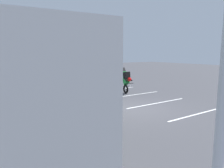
{
  "coord_description": "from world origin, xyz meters",
  "views": [
    {
      "loc": [
        -7.57,
        6.26,
        2.7
      ],
      "look_at": [
        1.32,
        0.4,
        1.1
      ],
      "focal_mm": 33.13,
      "sensor_mm": 36.0,
      "label": 1
    }
  ],
  "objects": [
    {
      "name": "spectator_centre",
      "position": [
        1.4,
        2.35,
        1.02
      ],
      "size": [
        0.58,
        0.37,
        1.72
      ],
      "color": "#473823",
      "rests_on": "ground_plane"
    },
    {
      "name": "stunt_motorcycle",
      "position": [
        3.49,
        -2.07,
        1.06
      ],
      "size": [
        1.85,
        0.65,
        1.93
      ],
      "color": "black",
      "rests_on": "ground_plane"
    },
    {
      "name": "bay_line_d",
      "position": [
        2.68,
        -1.83,
        0.0
      ],
      "size": [
        0.1,
        4.96,
        0.01
      ],
      "color": "white",
      "rests_on": "ground_plane"
    },
    {
      "name": "spectator_left",
      "position": [
        0.3,
        2.48,
        1.03
      ],
      "size": [
        0.58,
        0.34,
        1.73
      ],
      "color": "black",
      "rests_on": "ground_plane"
    },
    {
      "name": "tour_bus",
      "position": [
        0.27,
        5.21,
        1.65
      ],
      "size": [
        10.43,
        3.22,
        3.25
      ],
      "color": "#B7BABF",
      "rests_on": "ground_plane"
    },
    {
      "name": "bay_line_b",
      "position": [
        -2.23,
        -1.83,
        0.0
      ],
      "size": [
        0.1,
        3.82,
        0.01
      ],
      "color": "white",
      "rests_on": "ground_plane"
    },
    {
      "name": "parked_motorcycle_silver",
      "position": [
        1.61,
        3.2,
        0.48
      ],
      "size": [
        2.05,
        0.62,
        0.99
      ],
      "color": "black",
      "rests_on": "ground_plane"
    },
    {
      "name": "ground_plane",
      "position": [
        0.0,
        0.0,
        0.0
      ],
      "size": [
        80.0,
        80.0,
        0.0
      ],
      "primitive_type": "plane",
      "color": "#424247"
    },
    {
      "name": "bay_line_e",
      "position": [
        5.13,
        -1.83,
        0.0
      ],
      "size": [
        0.1,
        4.57,
        0.01
      ],
      "color": "white",
      "rests_on": "ground_plane"
    },
    {
      "name": "spectator_far_left",
      "position": [
        -0.7,
        2.21,
        1.08
      ],
      "size": [
        0.57,
        0.33,
        1.8
      ],
      "color": "#473823",
      "rests_on": "ground_plane"
    },
    {
      "name": "bay_line_c",
      "position": [
        0.22,
        -1.83,
        0.0
      ],
      "size": [
        0.1,
        4.18,
        0.01
      ],
      "color": "white",
      "rests_on": "ground_plane"
    }
  ]
}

